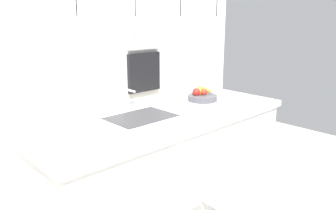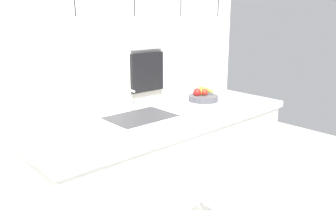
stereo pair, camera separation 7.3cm
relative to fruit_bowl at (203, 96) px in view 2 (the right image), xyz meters
The scene contains 13 objects.
floor 1.17m from the fruit_bowl, behind, with size 6.60×6.60×0.00m, color beige.
back_wall 1.75m from the fruit_bowl, 110.71° to the left, with size 6.00×0.10×2.60m, color silver.
kitchen_island 0.80m from the fruit_bowl, behind, with size 2.44×1.05×0.95m.
sink_basin 0.83m from the fruit_bowl, behind, with size 0.56×0.40×0.02m, color #2D2D30.
faucet 0.85m from the fruit_bowl, 167.81° to the left, with size 0.02×0.17×0.22m.
fruit_bowl is the anchor object (origin of this frame).
microwave 1.70m from the fruit_bowl, 72.58° to the left, with size 0.54×0.08×0.34m, color #9E9EA3.
oven 1.62m from the fruit_bowl, 72.58° to the left, with size 0.56×0.08×0.56m, color black.
chair_near 1.26m from the fruit_bowl, 122.55° to the right, with size 0.44×0.44×0.90m.
pendant_light_left 1.55m from the fruit_bowl, behind, with size 0.16×0.16×0.76m.
pendant_light_center_left 1.12m from the fruit_bowl, behind, with size 0.16×0.16×0.76m.
pendant_light_center_right 0.80m from the fruit_bowl, behind, with size 0.16×0.16×0.76m.
pendant_light_right 0.73m from the fruit_bowl, 12.97° to the right, with size 0.16×0.16×0.76m.
Camera 2 is at (-1.87, -2.20, 1.78)m, focal length 35.57 mm.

